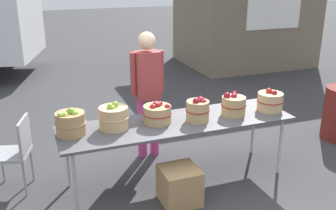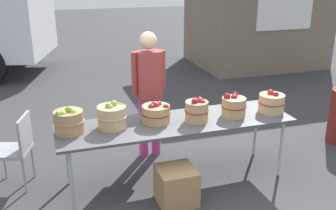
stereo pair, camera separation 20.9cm
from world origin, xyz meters
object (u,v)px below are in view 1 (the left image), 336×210
at_px(apple_basket_red_1, 198,110).
at_px(apple_basket_red_2, 233,105).
at_px(apple_basket_green_0, 70,123).
at_px(vendor_adult, 147,86).
at_px(produce_crate, 180,185).
at_px(market_table, 177,124).
at_px(apple_basket_red_3, 270,101).
at_px(folding_chair, 16,149).
at_px(apple_basket_red_0, 157,113).
at_px(apple_basket_green_1, 114,117).

distance_m(apple_basket_red_1, apple_basket_red_2, 0.48).
bearing_deg(apple_basket_red_1, apple_basket_green_0, 174.85).
bearing_deg(vendor_adult, produce_crate, 88.77).
distance_m(market_table, apple_basket_red_2, 0.72).
bearing_deg(produce_crate, vendor_adult, 88.11).
xyz_separation_m(apple_basket_red_3, folding_chair, (-2.96, 0.50, -0.36)).
relative_size(market_table, produce_crate, 6.72).
bearing_deg(apple_basket_red_0, market_table, -12.71).
height_order(apple_basket_red_1, produce_crate, apple_basket_red_1).
bearing_deg(apple_basket_green_0, apple_basket_red_0, -0.72).
relative_size(apple_basket_green_1, folding_chair, 0.39).
bearing_deg(apple_basket_green_0, apple_basket_red_3, -2.83).
bearing_deg(apple_basket_red_2, apple_basket_red_1, -176.66).
xyz_separation_m(apple_basket_red_2, apple_basket_red_3, (0.50, -0.02, -0.01)).
height_order(apple_basket_red_1, apple_basket_red_3, apple_basket_red_1).
relative_size(apple_basket_red_1, apple_basket_red_2, 0.97).
xyz_separation_m(apple_basket_red_2, vendor_adult, (-0.81, 0.78, 0.11)).
height_order(market_table, apple_basket_red_1, apple_basket_red_1).
height_order(market_table, apple_basket_red_2, apple_basket_red_2).
bearing_deg(apple_basket_red_3, produce_crate, -163.78).
distance_m(apple_basket_red_1, vendor_adult, 0.88).
relative_size(apple_basket_red_2, vendor_adult, 0.18).
bearing_deg(apple_basket_red_2, apple_basket_red_0, 174.60).
distance_m(apple_basket_red_2, folding_chair, 2.53).
height_order(apple_basket_red_1, folding_chair, apple_basket_red_1).
height_order(apple_basket_red_0, apple_basket_red_1, apple_basket_red_1).
bearing_deg(produce_crate, apple_basket_red_1, 45.50).
distance_m(apple_basket_green_0, produce_crate, 1.34).
bearing_deg(apple_basket_red_1, vendor_adult, 112.91).
distance_m(vendor_adult, produce_crate, 1.42).
bearing_deg(folding_chair, apple_basket_red_1, 91.64).
xyz_separation_m(apple_basket_red_0, vendor_adult, (0.11, 0.69, 0.12)).
relative_size(market_table, apple_basket_red_0, 8.12).
height_order(apple_basket_green_1, apple_basket_red_3, apple_basket_green_1).
xyz_separation_m(apple_basket_red_0, apple_basket_red_3, (1.43, -0.11, 0.01)).
distance_m(apple_basket_green_0, apple_basket_red_3, 2.39).
distance_m(apple_basket_green_0, folding_chair, 0.79).
distance_m(apple_basket_green_1, produce_crate, 1.02).
xyz_separation_m(apple_basket_red_1, vendor_adult, (-0.34, 0.80, 0.09)).
relative_size(apple_basket_red_3, produce_crate, 0.81).
relative_size(market_table, apple_basket_red_3, 8.30).
bearing_deg(produce_crate, apple_basket_green_0, 153.54).
height_order(apple_basket_green_1, apple_basket_red_2, apple_basket_green_1).
bearing_deg(apple_basket_green_1, apple_basket_red_3, -3.46).
xyz_separation_m(market_table, apple_basket_green_0, (-1.18, 0.06, 0.17)).
bearing_deg(produce_crate, apple_basket_red_2, 25.83).
distance_m(market_table, apple_basket_green_1, 0.75).
bearing_deg(folding_chair, produce_crate, 76.89).
relative_size(apple_basket_green_1, apple_basket_red_1, 1.14).
relative_size(apple_basket_red_0, folding_chair, 0.39).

